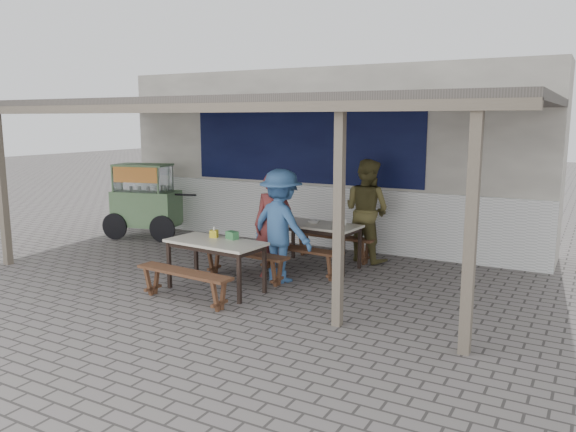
# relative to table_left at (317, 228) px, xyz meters

# --- Properties ---
(ground) EXTENTS (60.00, 60.00, 0.00)m
(ground) POSITION_rel_table_left_xyz_m (-0.89, -1.48, -0.67)
(ground) COLOR #635D59
(ground) RESTS_ON ground
(back_wall) EXTENTS (9.00, 1.28, 3.50)m
(back_wall) POSITION_rel_table_left_xyz_m (-0.89, 2.10, 1.05)
(back_wall) COLOR silver
(back_wall) RESTS_ON ground
(warung_roof) EXTENTS (9.00, 4.21, 2.81)m
(warung_roof) POSITION_rel_table_left_xyz_m (-0.87, -0.58, 2.04)
(warung_roof) COLOR #504B45
(warung_roof) RESTS_ON ground
(table_left) EXTENTS (1.51, 0.82, 0.75)m
(table_left) POSITION_rel_table_left_xyz_m (0.00, 0.00, 0.00)
(table_left) COLOR beige
(table_left) RESTS_ON ground
(bench_left_street) EXTENTS (1.58, 0.39, 0.45)m
(bench_left_street) POSITION_rel_table_left_xyz_m (-0.04, -0.59, -0.33)
(bench_left_street) COLOR brown
(bench_left_street) RESTS_ON ground
(bench_left_wall) EXTENTS (1.58, 0.39, 0.45)m
(bench_left_wall) POSITION_rel_table_left_xyz_m (0.04, 0.59, -0.33)
(bench_left_wall) COLOR brown
(bench_left_wall) RESTS_ON ground
(table_right) EXTENTS (1.51, 0.82, 0.75)m
(table_right) POSITION_rel_table_left_xyz_m (-0.70, -1.94, -0.00)
(table_right) COLOR beige
(table_right) RESTS_ON ground
(bench_right_street) EXTENTS (1.57, 0.40, 0.45)m
(bench_right_street) POSITION_rel_table_left_xyz_m (-0.75, -2.61, -0.33)
(bench_right_street) COLOR brown
(bench_right_street) RESTS_ON ground
(bench_right_wall) EXTENTS (1.57, 0.40, 0.45)m
(bench_right_wall) POSITION_rel_table_left_xyz_m (-0.64, -1.27, -0.33)
(bench_right_wall) COLOR brown
(bench_right_wall) RESTS_ON ground
(vendor_cart) EXTENTS (1.86, 1.10, 1.57)m
(vendor_cart) POSITION_rel_table_left_xyz_m (-4.26, 0.40, 0.18)
(vendor_cart) COLOR #62875A
(vendor_cart) RESTS_ON ground
(patron_street_side) EXTENTS (0.68, 0.51, 1.69)m
(patron_street_side) POSITION_rel_table_left_xyz_m (-0.33, -0.90, 0.17)
(patron_street_side) COLOR brown
(patron_street_side) RESTS_ON ground
(patron_wall_side) EXTENTS (1.04, 0.90, 1.82)m
(patron_wall_side) POSITION_rel_table_left_xyz_m (0.58, 0.82, 0.24)
(patron_wall_side) COLOR brown
(patron_wall_side) RESTS_ON ground
(patron_right_table) EXTENTS (1.26, 0.90, 1.76)m
(patron_right_table) POSITION_rel_table_left_xyz_m (-0.11, -1.03, 0.21)
(patron_right_table) COLOR #38639B
(patron_right_table) RESTS_ON ground
(tissue_box) EXTENTS (0.14, 0.14, 0.11)m
(tissue_box) POSITION_rel_table_left_xyz_m (-0.86, -1.75, 0.13)
(tissue_box) COLOR gold
(tissue_box) RESTS_ON table_right
(donation_box) EXTENTS (0.20, 0.16, 0.12)m
(donation_box) POSITION_rel_table_left_xyz_m (-0.55, -1.72, 0.14)
(donation_box) COLOR #377D45
(donation_box) RESTS_ON table_right
(condiment_jar) EXTENTS (0.09, 0.09, 0.10)m
(condiment_jar) POSITION_rel_table_left_xyz_m (0.44, 0.14, 0.13)
(condiment_jar) COLOR silver
(condiment_jar) RESTS_ON table_left
(condiment_bowl) EXTENTS (0.27, 0.27, 0.05)m
(condiment_bowl) POSITION_rel_table_left_xyz_m (-0.08, 0.04, 0.10)
(condiment_bowl) COLOR white
(condiment_bowl) RESTS_ON table_left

